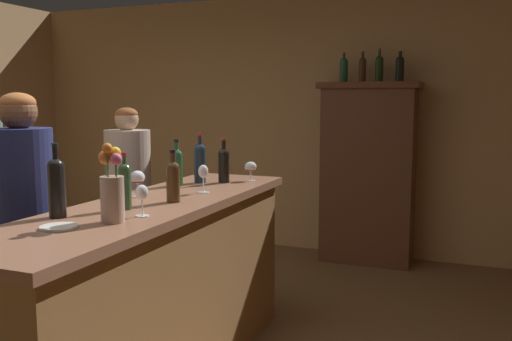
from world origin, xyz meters
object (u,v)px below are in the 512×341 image
at_px(display_cabinet, 368,170).
at_px(wine_glass_rear, 251,168).
at_px(wine_bottle_riesling, 173,179).
at_px(wine_bottle_syrah, 224,163).
at_px(bar_counter, 153,295).
at_px(wine_glass_mid, 142,194).
at_px(wine_glass_spare, 137,179).
at_px(patron_near_entrance, 24,224).
at_px(display_bottle_center, 379,67).
at_px(flower_arrangement, 112,190).
at_px(display_bottle_midleft, 362,68).
at_px(wine_bottle_malbec, 57,185).
at_px(display_bottle_left, 344,69).
at_px(display_bottle_midright, 400,67).
at_px(wine_bottle_merlot, 125,184).
at_px(wine_glass_front, 203,173).
at_px(cheese_plate, 59,227).
at_px(wine_bottle_rose, 200,161).
at_px(wine_bottle_chardonnay, 177,165).
at_px(patron_in_grey, 129,190).

bearing_deg(display_cabinet, wine_glass_rear, -103.02).
bearing_deg(wine_bottle_riesling, wine_bottle_syrah, 94.00).
relative_size(bar_counter, wine_glass_mid, 15.81).
bearing_deg(bar_counter, wine_glass_mid, -64.01).
relative_size(wine_glass_spare, patron_near_entrance, 0.09).
bearing_deg(display_bottle_center, display_cabinet, -180.00).
distance_m(flower_arrangement, display_bottle_midleft, 3.42).
distance_m(wine_bottle_malbec, display_bottle_left, 3.45).
xyz_separation_m(wine_bottle_syrah, display_bottle_midleft, (0.50, 2.04, 0.71)).
relative_size(bar_counter, wine_glass_rear, 18.26).
bearing_deg(display_bottle_center, display_bottle_midright, 0.00).
distance_m(wine_bottle_syrah, wine_glass_spare, 0.72).
relative_size(wine_bottle_merlot, display_bottle_midright, 0.97).
relative_size(wine_glass_front, display_bottle_center, 0.53).
relative_size(cheese_plate, display_bottle_center, 0.52).
distance_m(wine_glass_spare, flower_arrangement, 0.65).
relative_size(wine_bottle_rose, display_bottle_center, 1.04).
bearing_deg(display_bottle_left, wine_bottle_merlot, -97.14).
height_order(wine_bottle_malbec, display_bottle_midleft, display_bottle_midleft).
xyz_separation_m(wine_glass_front, display_bottle_midright, (0.78, 2.46, 0.73)).
bearing_deg(wine_glass_mid, bar_counter, 115.99).
bearing_deg(wine_glass_mid, wine_bottle_chardonnay, 110.12).
relative_size(wine_glass_front, display_bottle_left, 0.59).
relative_size(wine_glass_front, wine_glass_rear, 1.27).
distance_m(bar_counter, display_bottle_midleft, 3.20).
bearing_deg(wine_glass_front, flower_arrangement, -90.44).
distance_m(wine_bottle_rose, flower_arrangement, 1.23).
relative_size(wine_bottle_rose, wine_glass_front, 1.95).
height_order(display_bottle_center, patron_near_entrance, display_bottle_center).
bearing_deg(display_bottle_midright, wine_bottle_chardonnay, -114.92).
xyz_separation_m(display_cabinet, wine_bottle_malbec, (-0.82, -3.33, 0.28)).
xyz_separation_m(display_cabinet, patron_in_grey, (-1.73, -1.47, -0.08)).
bearing_deg(flower_arrangement, patron_in_grey, 123.23).
xyz_separation_m(wine_bottle_malbec, display_bottle_midleft, (0.74, 3.33, 0.69)).
relative_size(display_bottle_midleft, patron_in_grey, 0.20).
bearing_deg(display_cabinet, patron_near_entrance, -113.94).
height_order(wine_bottle_syrah, flower_arrangement, flower_arrangement).
distance_m(display_cabinet, display_bottle_midright, 1.01).
height_order(wine_bottle_syrah, wine_glass_rear, wine_bottle_syrah).
bearing_deg(patron_near_entrance, wine_glass_spare, -2.90).
xyz_separation_m(flower_arrangement, patron_near_entrance, (-0.83, 0.30, -0.29)).
height_order(cheese_plate, patron_in_grey, patron_in_grey).
relative_size(wine_bottle_syrah, wine_glass_front, 1.78).
relative_size(cheese_plate, display_bottle_midleft, 0.53).
bearing_deg(wine_glass_spare, patron_near_entrance, -152.18).
relative_size(wine_glass_spare, display_bottle_midright, 0.51).
height_order(wine_bottle_riesling, wine_glass_front, wine_bottle_riesling).
xyz_separation_m(bar_counter, wine_glass_front, (0.11, 0.39, 0.63)).
xyz_separation_m(wine_bottle_merlot, display_bottle_center, (0.72, 3.05, 0.72)).
distance_m(display_bottle_left, patron_in_grey, 2.33).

